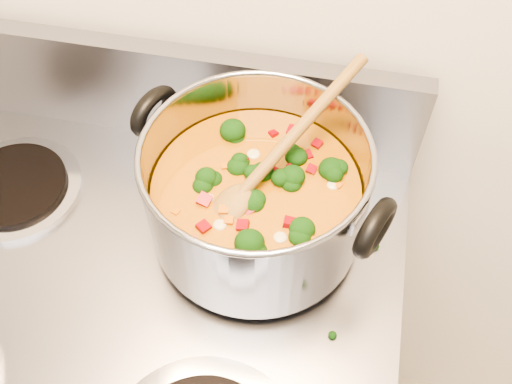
% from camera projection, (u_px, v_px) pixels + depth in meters
% --- Properties ---
extents(stockpot, '(0.33, 0.27, 0.16)m').
position_uv_depth(stockpot, '(256.00, 194.00, 0.70)').
color(stockpot, '#93939A').
rests_on(stockpot, electric_range).
extents(wooden_spoon, '(0.17, 0.24, 0.12)m').
position_uv_depth(wooden_spoon, '(265.00, 168.00, 0.68)').
color(wooden_spoon, olive).
rests_on(wooden_spoon, stockpot).
extents(cooktop_crumbs, '(0.20, 0.36, 0.01)m').
position_uv_depth(cooktop_crumbs, '(323.00, 272.00, 0.73)').
color(cooktop_crumbs, black).
rests_on(cooktop_crumbs, electric_range).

